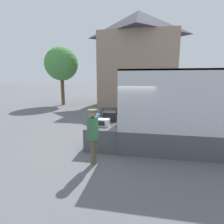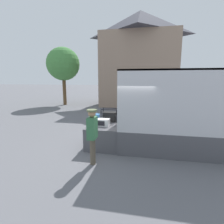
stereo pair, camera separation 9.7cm
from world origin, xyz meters
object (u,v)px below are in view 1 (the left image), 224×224
object	(u,v)px
orange_bucket	(96,119)
street_tree	(61,64)
microwave	(103,122)
box_truck	(213,128)
portable_generator	(110,116)
worker_person	(93,131)

from	to	relation	value
orange_bucket	street_tree	xyz separation A→B (m)	(-6.62, 10.66, 3.21)
microwave	orange_bucket	xyz separation A→B (m)	(-0.38, 0.32, 0.06)
box_truck	portable_generator	xyz separation A→B (m)	(-4.06, 0.46, 0.20)
portable_generator	orange_bucket	distance (m)	0.70
box_truck	portable_generator	bearing A→B (deg)	173.54
box_truck	worker_person	xyz separation A→B (m)	(-4.15, -1.86, 0.21)
portable_generator	orange_bucket	world-z (taller)	portable_generator
portable_generator	street_tree	world-z (taller)	street_tree
portable_generator	orange_bucket	xyz separation A→B (m)	(-0.53, -0.45, -0.02)
street_tree	microwave	bearing A→B (deg)	-57.47
microwave	orange_bucket	bearing A→B (deg)	139.90
portable_generator	street_tree	distance (m)	12.86
box_truck	street_tree	bearing A→B (deg)	136.42
portable_generator	street_tree	bearing A→B (deg)	125.01
microwave	portable_generator	distance (m)	0.79
worker_person	microwave	bearing A→B (deg)	91.88
box_truck	portable_generator	world-z (taller)	box_truck
portable_generator	microwave	bearing A→B (deg)	-100.63
portable_generator	street_tree	size ratio (longest dim) A/B	0.12
microwave	street_tree	world-z (taller)	street_tree
worker_person	street_tree	distance (m)	14.72
street_tree	orange_bucket	bearing A→B (deg)	-58.15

